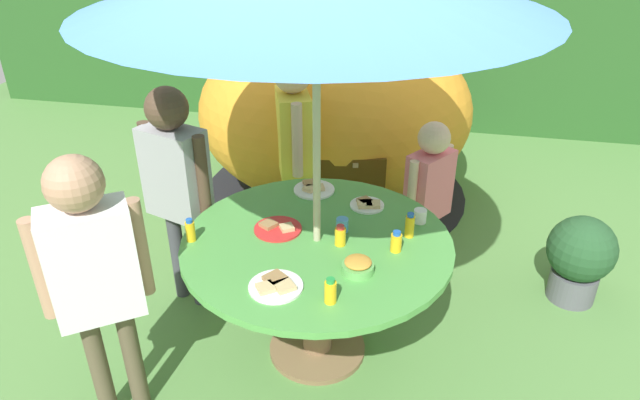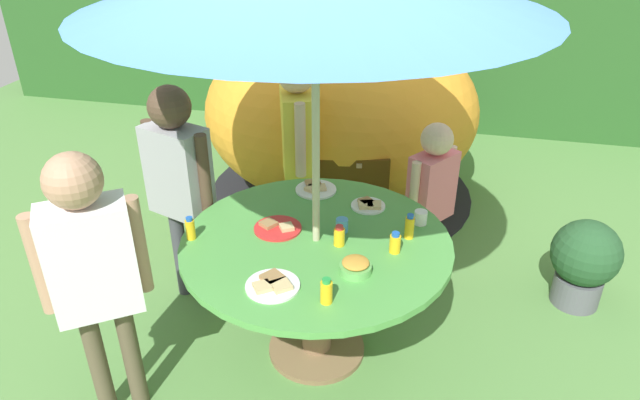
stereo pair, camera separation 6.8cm
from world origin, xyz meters
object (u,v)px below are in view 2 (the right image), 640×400
Objects in this scene: child_in_grey_shirt at (178,171)px; plate_center_back at (277,228)px; juice_bottle_front_edge at (409,227)px; snack_bowl at (355,266)px; plate_far_right at (368,205)px; juice_bottle_mid_left at (395,243)px; child_in_white_shirt at (92,260)px; dome_tent at (341,113)px; cup_far at (421,217)px; potted_plant at (584,260)px; child_in_yellow_shirt at (298,132)px; juice_bottle_center_front at (326,291)px; wooden_chair at (324,161)px; plate_mid_right at (273,285)px; juice_bottle_near_left at (190,229)px; plate_near_right at (316,188)px; juice_bottle_far_left at (339,236)px; garden_table at (316,265)px; cup_near at (342,225)px; child_in_pink_shirt at (432,187)px.

child_in_grey_shirt is 5.60× the size of plate_center_back.
snack_bowl is at bearing -120.88° from juice_bottle_front_edge.
plate_center_back is at bearing -141.56° from plate_far_right.
snack_bowl is at bearing -126.75° from juice_bottle_mid_left.
snack_bowl is at bearing -16.42° from child_in_white_shirt.
dome_tent reaches higher than cup_far.
child_in_white_shirt reaches higher than potted_plant.
potted_plant is 3.02× the size of plate_far_right.
child_in_yellow_shirt is at bearing 116.21° from snack_bowl.
juice_bottle_center_front is at bearing -136.76° from potted_plant.
wooden_chair is 1.73m from plate_mid_right.
child_in_grey_shirt is 1.32m from juice_bottle_front_edge.
juice_bottle_near_left is at bearing 151.02° from plate_mid_right.
cup_far is (0.61, -0.23, 0.03)m from plate_near_right.
plate_far_right is 1.73× the size of juice_bottle_far_left.
child_in_white_shirt is at bearing -149.33° from juice_bottle_far_left.
juice_bottle_front_edge is at bearing 6.29° from plate_center_back.
potted_plant is 1.29m from juice_bottle_front_edge.
plate_far_right is (0.55, -0.59, -0.14)m from child_in_yellow_shirt.
juice_bottle_front_edge is (0.54, 0.53, 0.05)m from plate_mid_right.
garden_table is 7.20× the size of plate_far_right.
cup_far is at bearing 23.80° from cup_near.
snack_bowl is at bearing -83.25° from wooden_chair.
juice_bottle_far_left is (0.36, -1.90, 0.09)m from dome_tent.
plate_near_right is (0.23, -0.46, -0.14)m from child_in_yellow_shirt.
juice_bottle_near_left is at bearing -127.24° from plate_near_right.
juice_bottle_near_left reaches higher than snack_bowl.
juice_bottle_near_left is at bearing -40.07° from child_in_grey_shirt.
plate_center_back is at bearing 168.33° from juice_bottle_far_left.
child_in_grey_shirt reaches higher than garden_table.
dome_tent is 1.38m from plate_near_right.
dome_tent is 2.04m from juice_bottle_near_left.
wooden_chair is at bearing 107.71° from snack_bowl.
child_in_pink_shirt reaches higher than juice_bottle_mid_left.
dome_tent is 2.37m from juice_bottle_center_front.
garden_table is 12.46× the size of juice_bottle_far_left.
juice_bottle_far_left is (-0.08, -0.40, 0.04)m from plate_far_right.
juice_bottle_near_left reaches higher than plate_center_back.
snack_bowl is at bearing -63.78° from plate_near_right.
child_in_grey_shirt reaches higher than juice_bottle_front_edge.
dome_tent reaches higher than cup_near.
child_in_pink_shirt is at bearing 20.22° from plate_near_right.
plate_near_right is 1.78× the size of juice_bottle_front_edge.
cup_near is (0.46, -0.87, -0.11)m from child_in_yellow_shirt.
cup_near is (-0.13, 0.33, 0.00)m from snack_bowl.
juice_bottle_far_left is 0.12m from cup_near.
plate_far_right is at bearing 7.89° from child_in_white_shirt.
juice_bottle_center_front reaches higher than plate_center_back.
child_in_grey_shirt is 12.63× the size of juice_bottle_mid_left.
child_in_yellow_shirt reaches higher than child_in_grey_shirt.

